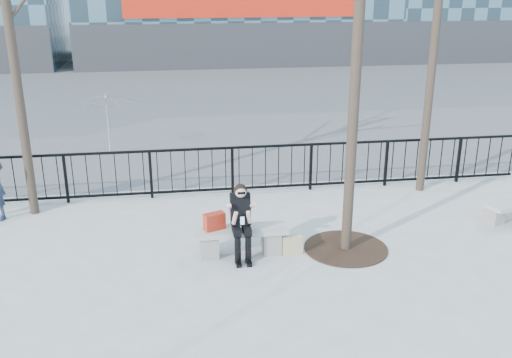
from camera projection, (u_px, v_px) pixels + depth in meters
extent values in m
plane|color=#969691|center=(240.00, 253.00, 10.10)|extent=(120.00, 120.00, 0.00)
cube|color=#474747|center=(196.00, 94.00, 24.09)|extent=(60.00, 23.00, 0.01)
cube|color=black|center=(223.00, 148.00, 12.54)|extent=(14.00, 0.05, 0.05)
cube|color=black|center=(224.00, 189.00, 12.85)|extent=(14.00, 0.05, 0.05)
cube|color=#2D2D30|center=(245.00, 46.00, 30.61)|extent=(18.00, 0.08, 2.40)
cube|color=#B51C0C|center=(245.00, 8.00, 29.90)|extent=(12.60, 0.12, 1.00)
cylinder|color=black|center=(358.00, 35.00, 9.03)|extent=(0.18, 0.18, 7.50)
cylinder|color=black|center=(13.00, 54.00, 10.79)|extent=(0.18, 0.18, 6.50)
cylinder|color=black|center=(435.00, 34.00, 12.00)|extent=(0.18, 0.18, 7.00)
cylinder|color=black|center=(346.00, 248.00, 10.27)|extent=(1.50, 1.50, 0.02)
cube|color=slate|center=(209.00, 245.00, 9.95)|extent=(0.32, 0.38, 0.40)
cube|color=slate|center=(271.00, 241.00, 10.11)|extent=(0.32, 0.38, 0.40)
cube|color=gray|center=(240.00, 230.00, 9.95)|extent=(1.65, 0.46, 0.09)
cube|color=slate|center=(494.00, 214.00, 11.32)|extent=(0.29, 0.34, 0.36)
cube|color=#A52414|center=(214.00, 221.00, 9.84)|extent=(0.40, 0.29, 0.30)
cube|color=beige|center=(292.00, 245.00, 10.02)|extent=(0.37, 0.17, 0.34)
imported|color=yellow|center=(108.00, 125.00, 15.44)|extent=(1.95, 1.99, 1.72)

